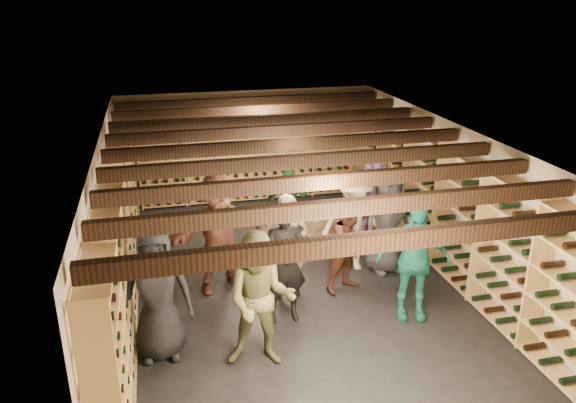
# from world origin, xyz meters

# --- Properties ---
(ground) EXTENTS (8.00, 8.00, 0.00)m
(ground) POSITION_xyz_m (0.00, 0.00, 0.00)
(ground) COLOR black
(ground) RESTS_ON ground
(walls) EXTENTS (5.52, 8.02, 2.40)m
(walls) POSITION_xyz_m (0.00, 0.00, 1.20)
(walls) COLOR #C1AF96
(walls) RESTS_ON ground
(ceiling) EXTENTS (5.50, 8.00, 0.01)m
(ceiling) POSITION_xyz_m (0.00, 0.00, 2.40)
(ceiling) COLOR beige
(ceiling) RESTS_ON walls
(ceiling_joists) EXTENTS (5.40, 7.12, 0.18)m
(ceiling_joists) POSITION_xyz_m (0.00, 0.00, 2.26)
(ceiling_joists) COLOR black
(ceiling_joists) RESTS_ON ground
(wine_rack_left) EXTENTS (0.32, 7.50, 2.15)m
(wine_rack_left) POSITION_xyz_m (-2.57, 0.00, 1.08)
(wine_rack_left) COLOR tan
(wine_rack_left) RESTS_ON ground
(wine_rack_right) EXTENTS (0.32, 7.50, 2.15)m
(wine_rack_right) POSITION_xyz_m (2.57, 0.00, 1.08)
(wine_rack_right) COLOR tan
(wine_rack_right) RESTS_ON ground
(wine_rack_back) EXTENTS (4.70, 0.30, 2.15)m
(wine_rack_back) POSITION_xyz_m (0.00, 3.83, 1.07)
(wine_rack_back) COLOR tan
(wine_rack_back) RESTS_ON ground
(crate_stack_left) EXTENTS (0.59, 0.50, 0.51)m
(crate_stack_left) POSITION_xyz_m (0.05, 1.30, 0.26)
(crate_stack_left) COLOR #A78358
(crate_stack_left) RESTS_ON ground
(crate_stack_right) EXTENTS (0.56, 0.43, 0.51)m
(crate_stack_right) POSITION_xyz_m (0.89, 1.30, 0.26)
(crate_stack_right) COLOR #A78358
(crate_stack_right) RESTS_ON ground
(crate_loose) EXTENTS (0.57, 0.45, 0.17)m
(crate_loose) POSITION_xyz_m (1.77, 1.47, 0.09)
(crate_loose) COLOR #A78358
(crate_loose) RESTS_ON ground
(person_0) EXTENTS (0.89, 0.59, 1.79)m
(person_0) POSITION_xyz_m (-2.09, -1.55, 0.89)
(person_0) COLOR black
(person_0) RESTS_ON ground
(person_1) EXTENTS (0.65, 0.43, 1.74)m
(person_1) POSITION_xyz_m (-0.36, -1.09, 0.87)
(person_1) COLOR black
(person_1) RESTS_ON ground
(person_2) EXTENTS (1.00, 0.86, 1.78)m
(person_2) POSITION_xyz_m (-0.87, -2.00, 0.89)
(person_2) COLOR brown
(person_2) RESTS_ON ground
(person_3) EXTENTS (1.14, 0.73, 1.68)m
(person_3) POSITION_xyz_m (1.09, 0.15, 0.84)
(person_3) COLOR beige
(person_3) RESTS_ON ground
(person_4) EXTENTS (1.11, 0.69, 1.76)m
(person_4) POSITION_xyz_m (1.40, -1.43, 0.88)
(person_4) COLOR #1C806F
(person_4) RESTS_ON ground
(person_5) EXTENTS (1.85, 1.04, 1.90)m
(person_5) POSITION_xyz_m (-1.12, 0.03, 0.95)
(person_5) COLOR brown
(person_5) RESTS_ON ground
(person_7) EXTENTS (0.60, 0.40, 1.61)m
(person_7) POSITION_xyz_m (-0.14, -0.41, 0.81)
(person_7) COLOR gray
(person_7) RESTS_ON ground
(person_8) EXTENTS (0.91, 0.82, 1.52)m
(person_8) POSITION_xyz_m (0.80, -0.51, 0.76)
(person_8) COLOR #4B271B
(person_8) RESTS_ON ground
(person_10) EXTENTS (0.94, 0.53, 1.51)m
(person_10) POSITION_xyz_m (0.26, 1.30, 0.76)
(person_10) COLOR #224929
(person_10) RESTS_ON ground
(person_11) EXTENTS (1.61, 1.08, 1.66)m
(person_11) POSITION_xyz_m (1.93, 1.30, 0.83)
(person_11) COLOR #92699C
(person_11) RESTS_ON ground
(person_12) EXTENTS (0.97, 0.75, 1.77)m
(person_12) POSITION_xyz_m (1.60, -0.03, 0.88)
(person_12) COLOR #2E2F33
(person_12) RESTS_ON ground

